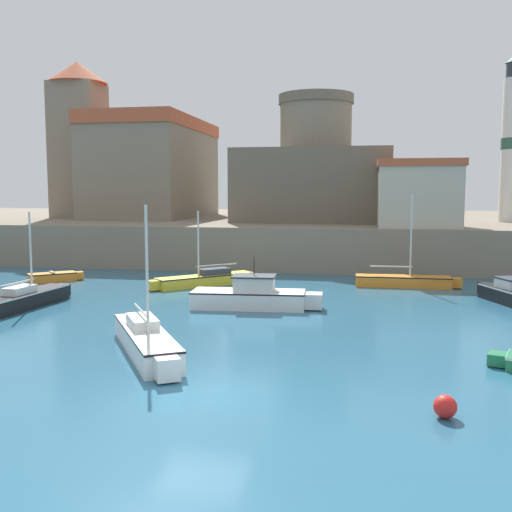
{
  "coord_description": "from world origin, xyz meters",
  "views": [
    {
      "loc": [
        4.49,
        -15.85,
        5.69
      ],
      "look_at": [
        -1.67,
        17.32,
        2.0
      ],
      "focal_mm": 42.0,
      "sensor_mm": 36.0,
      "label": 1
    }
  ],
  "objects_px": {
    "sailboat_yellow_7": "(205,279)",
    "dinghy_orange_9": "(54,277)",
    "sailboat_orange_2": "(405,280)",
    "sailboat_black_4": "(28,298)",
    "church": "(141,162)",
    "harbor_shed_near_wharf": "(418,193)",
    "motorboat_white_3": "(253,296)",
    "fortress": "(315,178)",
    "mooring_buoy": "(445,407)",
    "sailboat_white_8": "(146,340)"
  },
  "relations": [
    {
      "from": "sailboat_yellow_7",
      "to": "dinghy_orange_9",
      "type": "relative_size",
      "value": 1.8
    },
    {
      "from": "sailboat_orange_2",
      "to": "dinghy_orange_9",
      "type": "relative_size",
      "value": 1.98
    },
    {
      "from": "sailboat_black_4",
      "to": "dinghy_orange_9",
      "type": "distance_m",
      "value": 8.5
    },
    {
      "from": "church",
      "to": "harbor_shed_near_wharf",
      "type": "distance_m",
      "value": 28.05
    },
    {
      "from": "sailboat_orange_2",
      "to": "sailboat_black_4",
      "type": "relative_size",
      "value": 1.01
    },
    {
      "from": "motorboat_white_3",
      "to": "sailboat_yellow_7",
      "type": "xyz_separation_m",
      "value": [
        -4.15,
        6.28,
        -0.18
      ]
    },
    {
      "from": "fortress",
      "to": "harbor_shed_near_wharf",
      "type": "distance_m",
      "value": 11.93
    },
    {
      "from": "dinghy_orange_9",
      "to": "harbor_shed_near_wharf",
      "type": "bearing_deg",
      "value": 22.02
    },
    {
      "from": "dinghy_orange_9",
      "to": "church",
      "type": "relative_size",
      "value": 0.19
    },
    {
      "from": "motorboat_white_3",
      "to": "sailboat_yellow_7",
      "type": "height_order",
      "value": "sailboat_yellow_7"
    },
    {
      "from": "mooring_buoy",
      "to": "fortress",
      "type": "distance_m",
      "value": 38.27
    },
    {
      "from": "motorboat_white_3",
      "to": "harbor_shed_near_wharf",
      "type": "bearing_deg",
      "value": 59.86
    },
    {
      "from": "fortress",
      "to": "sailboat_yellow_7",
      "type": "bearing_deg",
      "value": -105.86
    },
    {
      "from": "fortress",
      "to": "sailboat_black_4",
      "type": "bearing_deg",
      "value": -114.43
    },
    {
      "from": "harbor_shed_near_wharf",
      "to": "fortress",
      "type": "bearing_deg",
      "value": 132.42
    },
    {
      "from": "harbor_shed_near_wharf",
      "to": "dinghy_orange_9",
      "type": "bearing_deg",
      "value": -157.98
    },
    {
      "from": "motorboat_white_3",
      "to": "harbor_shed_near_wharf",
      "type": "distance_m",
      "value": 18.41
    },
    {
      "from": "dinghy_orange_9",
      "to": "motorboat_white_3",
      "type": "bearing_deg",
      "value": -23.71
    },
    {
      "from": "sailboat_yellow_7",
      "to": "dinghy_orange_9",
      "type": "distance_m",
      "value": 9.76
    },
    {
      "from": "sailboat_yellow_7",
      "to": "church",
      "type": "bearing_deg",
      "value": 119.98
    },
    {
      "from": "sailboat_yellow_7",
      "to": "church",
      "type": "distance_m",
      "value": 25.58
    },
    {
      "from": "motorboat_white_3",
      "to": "sailboat_white_8",
      "type": "distance_m",
      "value": 8.99
    },
    {
      "from": "dinghy_orange_9",
      "to": "fortress",
      "type": "distance_m",
      "value": 24.19
    },
    {
      "from": "church",
      "to": "sailboat_black_4",
      "type": "bearing_deg",
      "value": -79.47
    },
    {
      "from": "dinghy_orange_9",
      "to": "harbor_shed_near_wharf",
      "type": "height_order",
      "value": "harbor_shed_near_wharf"
    },
    {
      "from": "sailboat_orange_2",
      "to": "sailboat_yellow_7",
      "type": "height_order",
      "value": "sailboat_orange_2"
    },
    {
      "from": "harbor_shed_near_wharf",
      "to": "church",
      "type": "bearing_deg",
      "value": 154.57
    },
    {
      "from": "dinghy_orange_9",
      "to": "mooring_buoy",
      "type": "distance_m",
      "value": 28.68
    },
    {
      "from": "motorboat_white_3",
      "to": "church",
      "type": "height_order",
      "value": "church"
    },
    {
      "from": "mooring_buoy",
      "to": "church",
      "type": "height_order",
      "value": "church"
    },
    {
      "from": "sailboat_yellow_7",
      "to": "fortress",
      "type": "height_order",
      "value": "fortress"
    },
    {
      "from": "sailboat_white_8",
      "to": "harbor_shed_near_wharf",
      "type": "bearing_deg",
      "value": 65.36
    },
    {
      "from": "sailboat_white_8",
      "to": "dinghy_orange_9",
      "type": "distance_m",
      "value": 18.95
    },
    {
      "from": "mooring_buoy",
      "to": "harbor_shed_near_wharf",
      "type": "distance_m",
      "value": 28.91
    },
    {
      "from": "motorboat_white_3",
      "to": "sailboat_black_4",
      "type": "height_order",
      "value": "sailboat_black_4"
    },
    {
      "from": "sailboat_black_4",
      "to": "church",
      "type": "relative_size",
      "value": 0.37
    },
    {
      "from": "sailboat_yellow_7",
      "to": "fortress",
      "type": "distance_m",
      "value": 19.59
    },
    {
      "from": "sailboat_black_4",
      "to": "sailboat_white_8",
      "type": "bearing_deg",
      "value": -38.33
    },
    {
      "from": "sailboat_white_8",
      "to": "mooring_buoy",
      "type": "xyz_separation_m",
      "value": [
        9.55,
        -4.33,
        -0.2
      ]
    },
    {
      "from": "sailboat_black_4",
      "to": "dinghy_orange_9",
      "type": "xyz_separation_m",
      "value": [
        -3.05,
        7.94,
        -0.17
      ]
    },
    {
      "from": "harbor_shed_near_wharf",
      "to": "sailboat_black_4",
      "type": "bearing_deg",
      "value": -139.04
    },
    {
      "from": "sailboat_black_4",
      "to": "sailboat_white_8",
      "type": "distance_m",
      "value": 11.13
    },
    {
      "from": "sailboat_black_4",
      "to": "mooring_buoy",
      "type": "height_order",
      "value": "sailboat_black_4"
    },
    {
      "from": "sailboat_yellow_7",
      "to": "sailboat_white_8",
      "type": "xyz_separation_m",
      "value": [
        2.02,
        -15.01,
        0.09
      ]
    },
    {
      "from": "dinghy_orange_9",
      "to": "mooring_buoy",
      "type": "height_order",
      "value": "dinghy_orange_9"
    },
    {
      "from": "mooring_buoy",
      "to": "dinghy_orange_9",
      "type": "bearing_deg",
      "value": 138.06
    },
    {
      "from": "sailboat_orange_2",
      "to": "fortress",
      "type": "relative_size",
      "value": 0.49
    },
    {
      "from": "sailboat_yellow_7",
      "to": "sailboat_white_8",
      "type": "relative_size",
      "value": 0.86
    },
    {
      "from": "fortress",
      "to": "sailboat_white_8",
      "type": "bearing_deg",
      "value": -95.3
    },
    {
      "from": "fortress",
      "to": "harbor_shed_near_wharf",
      "type": "bearing_deg",
      "value": -47.58
    }
  ]
}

